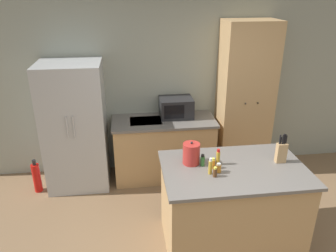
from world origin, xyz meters
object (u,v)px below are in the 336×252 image
at_px(refrigerator, 75,126).
at_px(microwave, 176,107).
at_px(spice_bottle_short_red, 203,160).
at_px(kettle, 191,154).
at_px(pantry_cabinet, 245,100).
at_px(spice_bottle_tall_dark, 219,168).
at_px(spice_bottle_orange_cap, 213,164).
at_px(fire_extinguisher, 37,177).
at_px(spice_bottle_green_herb, 218,157).
at_px(spice_bottle_pale_salt, 215,172).
at_px(knife_block, 281,152).
at_px(spice_bottle_amber_oil, 210,167).

xyz_separation_m(refrigerator, microwave, (1.41, 0.15, 0.16)).
relative_size(spice_bottle_short_red, kettle, 0.51).
height_order(pantry_cabinet, spice_bottle_tall_dark, pantry_cabinet).
distance_m(spice_bottle_short_red, spice_bottle_orange_cap, 0.11).
distance_m(microwave, spice_bottle_short_red, 1.53).
bearing_deg(fire_extinguisher, spice_bottle_green_herb, -28.91).
height_order(spice_bottle_pale_salt, spice_bottle_orange_cap, spice_bottle_orange_cap).
height_order(refrigerator, spice_bottle_short_red, refrigerator).
bearing_deg(fire_extinguisher, kettle, -30.84).
distance_m(knife_block, spice_bottle_short_red, 0.83).
bearing_deg(spice_bottle_pale_salt, pantry_cabinet, 62.38).
bearing_deg(spice_bottle_short_red, fire_extinguisher, 149.12).
relative_size(spice_bottle_short_red, fire_extinguisher, 0.26).
bearing_deg(spice_bottle_amber_oil, microwave, 92.59).
height_order(spice_bottle_green_herb, fire_extinguisher, spice_bottle_green_herb).
relative_size(pantry_cabinet, microwave, 4.79).
height_order(pantry_cabinet, spice_bottle_orange_cap, pantry_cabinet).
xyz_separation_m(refrigerator, spice_bottle_green_herb, (1.61, -1.38, 0.15)).
bearing_deg(microwave, knife_block, -61.09).
height_order(microwave, spice_bottle_tall_dark, microwave).
xyz_separation_m(spice_bottle_green_herb, kettle, (-0.27, 0.06, 0.03)).
xyz_separation_m(microwave, spice_bottle_amber_oil, (0.08, -1.69, -0.01)).
bearing_deg(spice_bottle_green_herb, spice_bottle_pale_salt, -111.70).
xyz_separation_m(knife_block, spice_bottle_orange_cap, (-0.73, -0.04, -0.07)).
distance_m(pantry_cabinet, spice_bottle_green_herb, 1.67).
bearing_deg(microwave, fire_extinguisher, -170.93).
distance_m(pantry_cabinet, microwave, 1.00).
bearing_deg(microwave, pantry_cabinet, -3.13).
relative_size(pantry_cabinet, spice_bottle_tall_dark, 23.18).
distance_m(pantry_cabinet, spice_bottle_short_red, 1.76).
relative_size(spice_bottle_orange_cap, fire_extinguisher, 0.23).
height_order(knife_block, spice_bottle_pale_salt, knife_block).
distance_m(spice_bottle_short_red, spice_bottle_pale_salt, 0.23).
distance_m(knife_block, spice_bottle_amber_oil, 0.80).
distance_m(spice_bottle_amber_oil, spice_bottle_orange_cap, 0.12).
xyz_separation_m(spice_bottle_green_herb, spice_bottle_pale_salt, (-0.09, -0.23, -0.03)).
distance_m(spice_bottle_amber_oil, spice_bottle_green_herb, 0.21).
xyz_separation_m(spice_bottle_pale_salt, fire_extinguisher, (-2.10, 1.43, -0.78)).
height_order(microwave, spice_bottle_orange_cap, microwave).
relative_size(refrigerator, knife_block, 5.46).
relative_size(microwave, knife_block, 1.45).
bearing_deg(spice_bottle_orange_cap, spice_bottle_amber_oil, -119.13).
height_order(microwave, kettle, kettle).
xyz_separation_m(spice_bottle_amber_oil, spice_bottle_pale_salt, (0.03, -0.06, -0.03)).
xyz_separation_m(spice_bottle_amber_oil, kettle, (-0.14, 0.23, 0.03)).
bearing_deg(spice_bottle_short_red, microwave, 91.43).
bearing_deg(spice_bottle_green_herb, spice_bottle_amber_oil, -126.35).
bearing_deg(knife_block, spice_bottle_short_red, 177.79).
relative_size(spice_bottle_green_herb, kettle, 0.71).
relative_size(microwave, spice_bottle_green_herb, 2.66).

